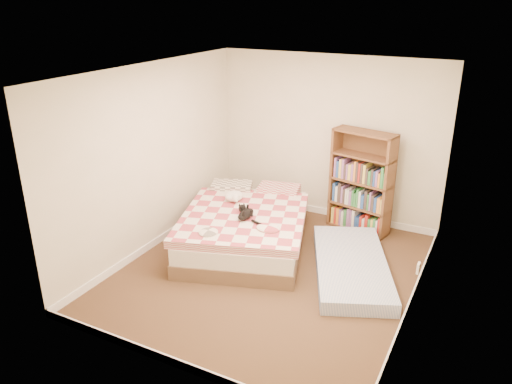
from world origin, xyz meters
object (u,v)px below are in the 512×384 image
at_px(bed, 247,226).
at_px(floor_mattress, 351,266).
at_px(bookshelf, 361,194).
at_px(white_dog, 234,196).
at_px(black_cat, 247,213).

xyz_separation_m(bed, floor_mattress, (1.54, -0.09, -0.18)).
bearing_deg(floor_mattress, bookshelf, 79.48).
xyz_separation_m(bed, white_dog, (-0.30, 0.18, 0.33)).
relative_size(bed, white_dog, 8.69).
distance_m(bookshelf, black_cat, 1.83).
distance_m(bookshelf, white_dog, 1.86).
xyz_separation_m(floor_mattress, white_dog, (-1.84, 0.26, 0.51)).
distance_m(black_cat, white_dog, 0.60).
distance_m(bed, white_dog, 0.48).
relative_size(bed, floor_mattress, 1.34).
xyz_separation_m(floor_mattress, black_cat, (-1.41, -0.16, 0.50)).
relative_size(bed, black_cat, 4.57).
height_order(bookshelf, black_cat, bookshelf).
height_order(bed, black_cat, black_cat).
xyz_separation_m(bookshelf, black_cat, (-1.12, -1.44, 0.03)).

